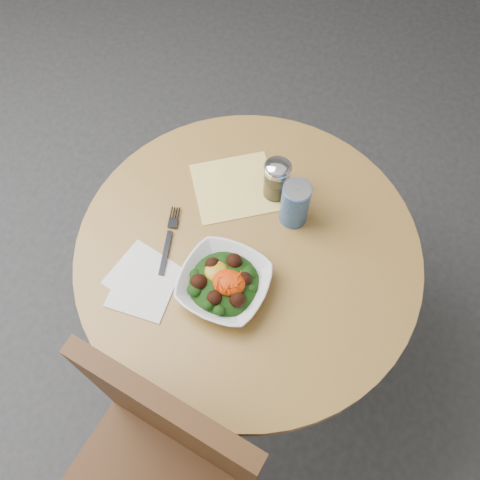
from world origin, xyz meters
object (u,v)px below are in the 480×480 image
(chair, at_px, (159,473))
(beverage_can, at_px, (295,204))
(salad_bowl, at_px, (224,283))
(spice_shaker, at_px, (277,179))

(chair, distance_m, beverage_can, 0.75)
(salad_bowl, xyz_separation_m, spice_shaker, (0.04, 0.31, 0.03))
(spice_shaker, bearing_deg, salad_bowl, -97.22)
(salad_bowl, xyz_separation_m, beverage_can, (0.11, 0.25, 0.04))
(salad_bowl, height_order, spice_shaker, spice_shaker)
(spice_shaker, height_order, beverage_can, beverage_can)
(chair, bearing_deg, beverage_can, 79.31)
(salad_bowl, distance_m, beverage_can, 0.27)
(chair, bearing_deg, salad_bowl, 86.85)
(spice_shaker, xyz_separation_m, beverage_can, (0.07, -0.06, 0.01))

